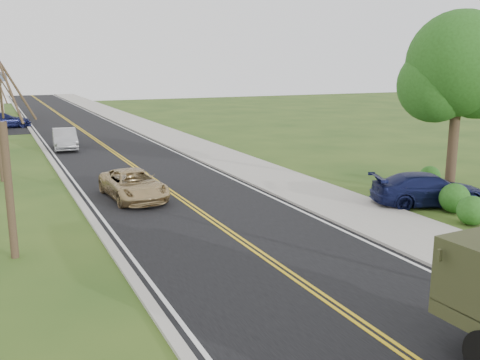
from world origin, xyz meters
TOP-DOWN VIEW (x-y plane):
  - road at (0.00, 40.00)m, footprint 8.00×120.00m
  - curb_right at (4.15, 40.00)m, footprint 0.30×120.00m
  - sidewalk_right at (5.90, 40.00)m, footprint 3.20×120.00m
  - curb_left at (-4.15, 40.00)m, footprint 0.30×120.00m
  - leafy_tree at (11.00, 10.01)m, footprint 4.83×4.50m
  - bare_tree_a at (-7.00, 10.00)m, footprint 1.93×2.26m
  - suv_champagne at (-1.87, 15.65)m, footprint 2.39×4.72m
  - sedan_silver at (-2.75, 31.37)m, footprint 1.84×4.47m
  - pickup_navy at (9.09, 9.33)m, footprint 5.11×3.41m
  - lot_car_navy at (-6.36, 46.59)m, footprint 5.29×2.83m

SIDE VIEW (x-z plane):
  - road at x=0.00m, z-range 0.00..0.01m
  - sidewalk_right at x=5.90m, z-range 0.00..0.10m
  - curb_left at x=-4.15m, z-range 0.00..0.10m
  - curb_right at x=4.15m, z-range 0.00..0.12m
  - suv_champagne at x=-1.87m, z-range 0.00..1.28m
  - pickup_navy at x=9.09m, z-range 0.00..1.38m
  - sedan_silver at x=-2.75m, z-range 0.00..1.44m
  - lot_car_navy at x=-6.36m, z-range 0.00..1.46m
  - bare_tree_a at x=-7.00m, z-range -0.41..5.66m
  - leafy_tree at x=11.00m, z-range 1.44..9.54m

